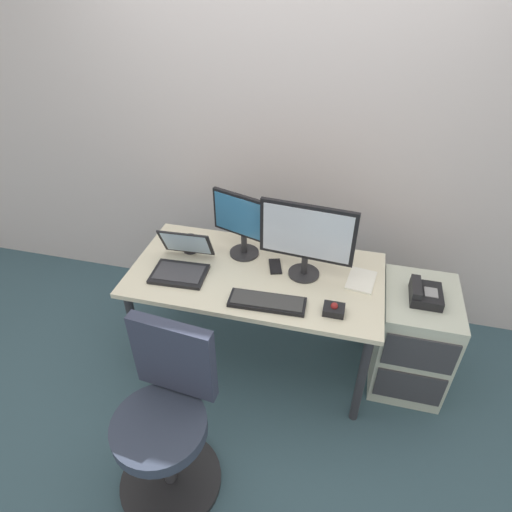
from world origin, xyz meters
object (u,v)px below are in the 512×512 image
monitor_main (307,236)px  laptop (182,262)px  office_chair (167,422)px  keyboard (267,302)px  paper_notepad (361,280)px  trackball_mouse (334,309)px  file_cabinet (412,338)px  coffee_mug (191,244)px  desk_phone (425,294)px  cell_phone (275,266)px  monitor_side (243,222)px

monitor_main → laptop: (-0.70, -0.12, -0.21)m
office_chair → laptop: size_ratio=2.83×
keyboard → paper_notepad: 0.57m
trackball_mouse → paper_notepad: (0.13, 0.30, -0.02)m
file_cabinet → keyboard: keyboard is taller
monitor_main → coffee_mug: (-0.72, 0.06, -0.21)m
desk_phone → paper_notepad: bearing=178.6°
paper_notepad → office_chair: bearing=-131.1°
paper_notepad → cell_phone: paper_notepad is taller
keyboard → cell_phone: size_ratio=2.93×
office_chair → coffee_mug: 1.06m
office_chair → keyboard: office_chair is taller
cell_phone → office_chair: bearing=-125.7°
monitor_side → coffee_mug: (-0.33, -0.05, -0.18)m
file_cabinet → office_chair: (-1.17, -0.94, 0.11)m
desk_phone → paper_notepad: (-0.35, 0.01, 0.02)m
trackball_mouse → monitor_main: bearing=125.7°
file_cabinet → paper_notepad: size_ratio=3.22×
file_cabinet → laptop: (-1.38, -0.15, 0.43)m
monitor_side → trackball_mouse: size_ratio=3.63×
file_cabinet → monitor_main: size_ratio=1.26×
monitor_side → coffee_mug: monitor_side is taller
desk_phone → keyboard: size_ratio=0.48×
monitor_side → keyboard: 0.52m
file_cabinet → coffee_mug: size_ratio=6.68×
file_cabinet → monitor_main: monitor_main is taller
laptop → coffee_mug: laptop is taller
desk_phone → cell_phone: bearing=178.7°
monitor_main → paper_notepad: size_ratio=2.55×
desk_phone → laptop: bearing=-174.5°
desk_phone → monitor_main: size_ratio=0.38×
office_chair → paper_notepad: 1.27m
monitor_side → file_cabinet: bearing=-4.8°
paper_notepad → trackball_mouse: bearing=-113.1°
keyboard → trackball_mouse: bearing=2.9°
monitor_main → cell_phone: 0.31m
monitor_side → monitor_main: bearing=-16.5°
cell_phone → coffee_mug: bearing=158.8°
monitor_main → cell_phone: (-0.17, 0.03, -0.26)m
office_chair → monitor_main: (0.49, 0.92, 0.54)m
file_cabinet → trackball_mouse: (-0.48, -0.30, 0.41)m
trackball_mouse → cell_phone: trackball_mouse is taller
monitor_side → cell_phone: monitor_side is taller
coffee_mug → cell_phone: (0.54, -0.04, -0.05)m
office_chair → paper_notepad: size_ratio=4.62×
monitor_main → laptop: size_ratio=1.56×
monitor_main → monitor_side: 0.41m
laptop → paper_notepad: bearing=7.9°
file_cabinet → coffee_mug: coffee_mug is taller
laptop → paper_notepad: (1.02, 0.14, -0.04)m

